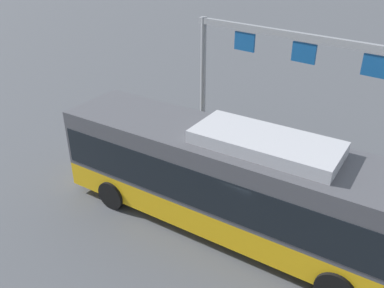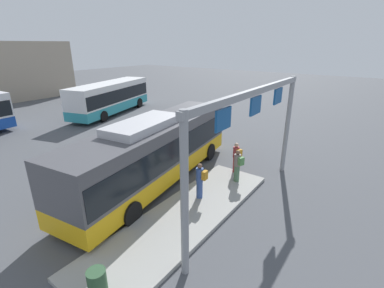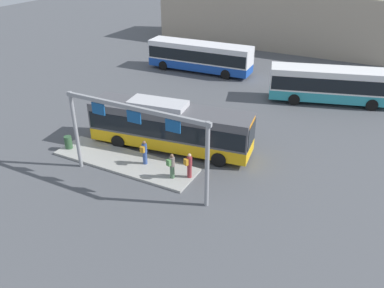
# 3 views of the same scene
# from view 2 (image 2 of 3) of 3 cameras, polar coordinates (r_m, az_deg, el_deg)

# --- Properties ---
(ground_plane) EXTENTS (120.00, 120.00, 0.00)m
(ground_plane) POSITION_cam_2_polar(r_m,az_deg,el_deg) (14.52, -7.17, -7.63)
(ground_plane) COLOR #4C4F54
(platform_curb) EXTENTS (10.00, 2.80, 0.16)m
(platform_curb) POSITION_cam_2_polar(r_m,az_deg,el_deg) (11.62, -1.35, -14.79)
(platform_curb) COLOR #9E9E99
(platform_curb) RESTS_ON ground
(bus_main) EXTENTS (11.62, 4.03, 3.46)m
(bus_main) POSITION_cam_2_polar(r_m,az_deg,el_deg) (13.77, -7.51, -0.95)
(bus_main) COLOR #EAAD14
(bus_main) RESTS_ON ground
(bus_background_right) EXTENTS (10.77, 5.36, 3.10)m
(bus_background_right) POSITION_cam_2_polar(r_m,az_deg,el_deg) (29.19, -16.57, 9.57)
(bus_background_right) COLOR teal
(bus_background_right) RESTS_ON ground
(person_boarding) EXTENTS (0.51, 0.60, 1.67)m
(person_boarding) POSITION_cam_2_polar(r_m,az_deg,el_deg) (14.82, 9.20, -2.66)
(person_boarding) COLOR maroon
(person_boarding) RESTS_ON platform_curb
(person_waiting_near) EXTENTS (0.47, 0.60, 1.67)m
(person_waiting_near) POSITION_cam_2_polar(r_m,az_deg,el_deg) (13.85, 9.47, -4.35)
(person_waiting_near) COLOR #476B4C
(person_waiting_near) RESTS_ON platform_curb
(person_waiting_mid) EXTENTS (0.35, 0.53, 1.67)m
(person_waiting_mid) POSITION_cam_2_polar(r_m,az_deg,el_deg) (12.25, 1.71, -7.48)
(person_waiting_mid) COLOR #334C8C
(person_waiting_mid) RESTS_ON platform_curb
(platform_sign_gantry) EXTENTS (9.50, 0.24, 5.20)m
(platform_sign_gantry) POSITION_cam_2_polar(r_m,az_deg,el_deg) (11.07, 12.79, 4.10)
(platform_sign_gantry) COLOR gray
(platform_sign_gantry) RESTS_ON ground
(trash_bin) EXTENTS (0.52, 0.52, 0.90)m
(trash_bin) POSITION_cam_2_polar(r_m,az_deg,el_deg) (8.72, -19.07, -25.86)
(trash_bin) COLOR #2D5133
(trash_bin) RESTS_ON platform_curb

